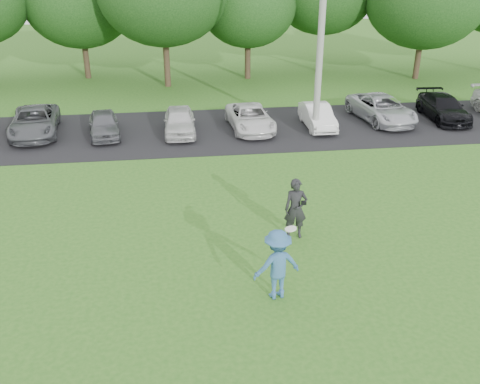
% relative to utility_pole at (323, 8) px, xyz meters
% --- Properties ---
extents(ground, '(100.00, 100.00, 0.00)m').
position_rel_utility_pole_xyz_m(ground, '(-4.43, -11.72, -5.39)').
color(ground, '#2C631C').
rests_on(ground, ground).
extents(parking_lot, '(32.00, 6.50, 0.03)m').
position_rel_utility_pole_xyz_m(parking_lot, '(-4.43, 1.28, -5.38)').
color(parking_lot, black).
rests_on(parking_lot, ground).
extents(utility_pole, '(0.28, 0.28, 10.78)m').
position_rel_utility_pole_xyz_m(utility_pole, '(0.00, 0.00, 0.00)').
color(utility_pole, gray).
rests_on(utility_pole, ground).
extents(frisbee_player, '(1.28, 0.90, 2.01)m').
position_rel_utility_pole_xyz_m(frisbee_player, '(-3.96, -11.50, -4.49)').
color(frisbee_player, '#336292').
rests_on(frisbee_player, ground).
extents(camera_bystander, '(0.70, 0.49, 1.80)m').
position_rel_utility_pole_xyz_m(camera_bystander, '(-2.88, -8.71, -4.49)').
color(camera_bystander, black).
rests_on(camera_bystander, ground).
extents(parked_cars, '(30.88, 4.96, 1.25)m').
position_rel_utility_pole_xyz_m(parked_cars, '(-4.17, 1.35, -4.78)').
color(parked_cars, '#4E1411').
rests_on(parked_cars, parking_lot).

